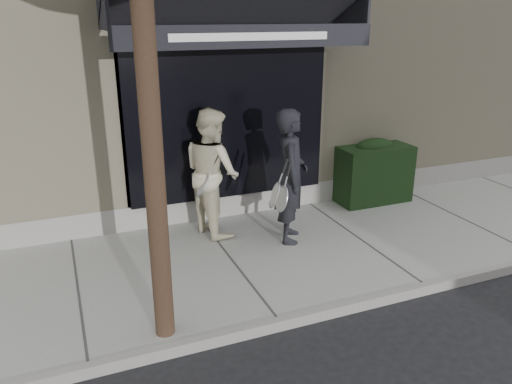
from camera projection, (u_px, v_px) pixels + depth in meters
name	position (u px, v px, depth m)	size (l,w,h in m)	color
ground	(356.00, 243.00, 7.57)	(80.00, 80.00, 0.00)	black
sidewalk	(356.00, 240.00, 7.55)	(20.00, 3.00, 0.12)	gray
curb	(425.00, 288.00, 6.19)	(20.00, 0.10, 0.14)	gray
building_facade	(240.00, 41.00, 10.97)	(14.30, 8.04, 5.64)	beige
hedge	(372.00, 171.00, 8.83)	(1.30, 0.70, 1.14)	black
pedestrian_front	(291.00, 177.00, 7.13)	(0.89, 0.97, 1.95)	black
pedestrian_back	(212.00, 172.00, 7.40)	(0.93, 1.08, 1.91)	beige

